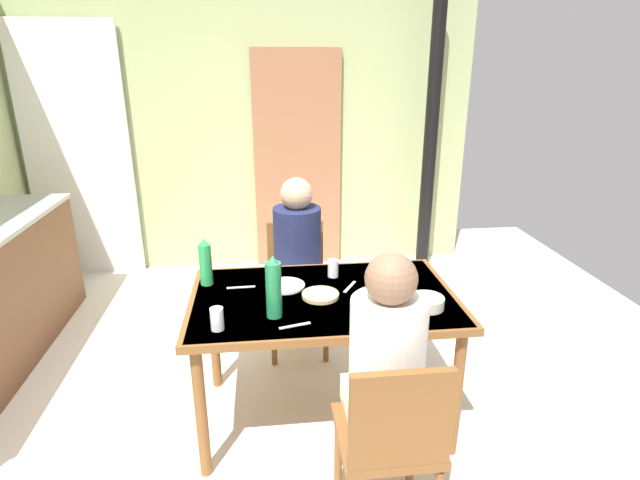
{
  "coord_description": "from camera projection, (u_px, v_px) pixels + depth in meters",
  "views": [
    {
      "loc": [
        0.16,
        -2.26,
        1.88
      ],
      "look_at": [
        0.44,
        0.2,
        1.0
      ],
      "focal_mm": 28.13,
      "sensor_mm": 36.0,
      "label": 1
    }
  ],
  "objects": [
    {
      "name": "chair_far_diner",
      "position": [
        297.0,
        279.0,
        3.38
      ],
      "size": [
        0.4,
        0.4,
        0.87
      ],
      "rotation": [
        0.0,
        0.0,
        3.14
      ],
      "color": "brown",
      "rests_on": "ground_plane"
    },
    {
      "name": "serving_bowl_center",
      "position": [
        427.0,
        302.0,
        2.44
      ],
      "size": [
        0.17,
        0.17,
        0.05
      ],
      "primitive_type": "cylinder",
      "color": "beige",
      "rests_on": "dining_table"
    },
    {
      "name": "cutlery_fork_near",
      "position": [
        241.0,
        287.0,
        2.67
      ],
      "size": [
        0.15,
        0.02,
        0.0
      ],
      "primitive_type": "cube",
      "rotation": [
        0.0,
        0.0,
        0.03
      ],
      "color": "silver",
      "rests_on": "dining_table"
    },
    {
      "name": "wall_back",
      "position": [
        243.0,
        127.0,
        4.57
      ],
      "size": [
        4.19,
        0.1,
        2.64
      ],
      "primitive_type": "cube",
      "color": "#A2B075",
      "rests_on": "ground_plane"
    },
    {
      "name": "dinner_plate_far_center",
      "position": [
        385.0,
        296.0,
        2.56
      ],
      "size": [
        0.21,
        0.21,
        0.01
      ],
      "primitive_type": "cylinder",
      "color": "white",
      "rests_on": "dining_table"
    },
    {
      "name": "cutlery_knife_far",
      "position": [
        350.0,
        287.0,
        2.67
      ],
      "size": [
        0.09,
        0.14,
        0.0
      ],
      "primitive_type": "cube",
      "rotation": [
        0.0,
        0.0,
        4.17
      ],
      "color": "silver",
      "rests_on": "dining_table"
    },
    {
      "name": "dinner_plate_near_right",
      "position": [
        394.0,
        276.0,
        2.8
      ],
      "size": [
        0.23,
        0.23,
        0.01
      ],
      "primitive_type": "cylinder",
      "color": "white",
      "rests_on": "dining_table"
    },
    {
      "name": "cutlery_fork_far",
      "position": [
        366.0,
        324.0,
        2.3
      ],
      "size": [
        0.15,
        0.06,
        0.0
      ],
      "primitive_type": "cube",
      "rotation": [
        0.0,
        0.0,
        3.44
      ],
      "color": "silver",
      "rests_on": "dining_table"
    },
    {
      "name": "dinner_plate_near_left",
      "position": [
        285.0,
        286.0,
        2.68
      ],
      "size": [
        0.21,
        0.21,
        0.01
      ],
      "primitive_type": "cylinder",
      "color": "white",
      "rests_on": "dining_table"
    },
    {
      "name": "person_near_diner",
      "position": [
        386.0,
        355.0,
        1.99
      ],
      "size": [
        0.3,
        0.37,
        0.77
      ],
      "color": "silver",
      "rests_on": "ground_plane"
    },
    {
      "name": "chair_near_diner",
      "position": [
        391.0,
        437.0,
        1.95
      ],
      "size": [
        0.4,
        0.4,
        0.87
      ],
      "color": "brown",
      "rests_on": "ground_plane"
    },
    {
      "name": "water_bottle_green_far",
      "position": [
        274.0,
        288.0,
        2.32
      ],
      "size": [
        0.07,
        0.07,
        0.31
      ],
      "color": "#228047",
      "rests_on": "dining_table"
    },
    {
      "name": "cutlery_knife_near",
      "position": [
        295.0,
        326.0,
        2.28
      ],
      "size": [
        0.15,
        0.05,
        0.0
      ],
      "primitive_type": "cube",
      "rotation": [
        0.0,
        0.0,
        0.25
      ],
      "color": "silver",
      "rests_on": "dining_table"
    },
    {
      "name": "curtain_panel",
      "position": [
        78.0,
        155.0,
        4.39
      ],
      "size": [
        0.9,
        0.03,
        2.22
      ],
      "primitive_type": "cube",
      "color": "white",
      "rests_on": "ground_plane"
    },
    {
      "name": "water_bottle_green_near",
      "position": [
        205.0,
        263.0,
        2.67
      ],
      "size": [
        0.07,
        0.07,
        0.26
      ],
      "color": "green",
      "rests_on": "dining_table"
    },
    {
      "name": "person_far_diner",
      "position": [
        298.0,
        246.0,
        3.16
      ],
      "size": [
        0.3,
        0.37,
        0.77
      ],
      "rotation": [
        0.0,
        0.0,
        3.14
      ],
      "color": "#142A45",
      "rests_on": "ground_plane"
    },
    {
      "name": "stove_pipe_column",
      "position": [
        431.0,
        129.0,
        4.42
      ],
      "size": [
        0.12,
        0.12,
        2.64
      ],
      "primitive_type": "cylinder",
      "color": "black",
      "rests_on": "ground_plane"
    },
    {
      "name": "drinking_glass_by_far_diner",
      "position": [
        217.0,
        319.0,
        2.23
      ],
      "size": [
        0.06,
        0.06,
        0.1
      ],
      "primitive_type": "cylinder",
      "color": "silver",
      "rests_on": "dining_table"
    },
    {
      "name": "door_wooden",
      "position": [
        298.0,
        162.0,
        4.66
      ],
      "size": [
        0.8,
        0.05,
        2.0
      ],
      "primitive_type": "cube",
      "color": "#966041",
      "rests_on": "ground_plane"
    },
    {
      "name": "drinking_glass_by_near_diner",
      "position": [
        333.0,
        268.0,
        2.79
      ],
      "size": [
        0.06,
        0.06,
        0.1
      ],
      "primitive_type": "cylinder",
      "color": "silver",
      "rests_on": "dining_table"
    },
    {
      "name": "bread_plate_sliced",
      "position": [
        320.0,
        295.0,
        2.56
      ],
      "size": [
        0.19,
        0.19,
        0.02
      ],
      "primitive_type": "cylinder",
      "color": "#DBB77A",
      "rests_on": "dining_table"
    },
    {
      "name": "dining_table",
      "position": [
        323.0,
        309.0,
        2.61
      ],
      "size": [
        1.36,
        0.85,
        0.75
      ],
      "color": "brown",
      "rests_on": "ground_plane"
    },
    {
      "name": "ground_plane",
      "position": [
        243.0,
        427.0,
        2.73
      ],
      "size": [
        6.34,
        6.34,
        0.0
      ],
      "primitive_type": "plane",
      "color": "silver"
    }
  ]
}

